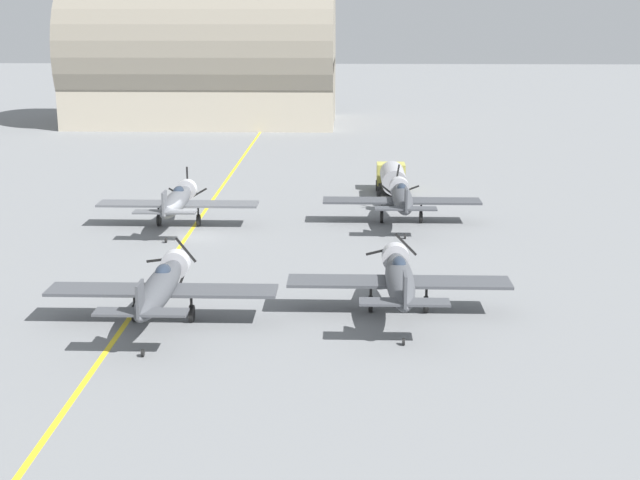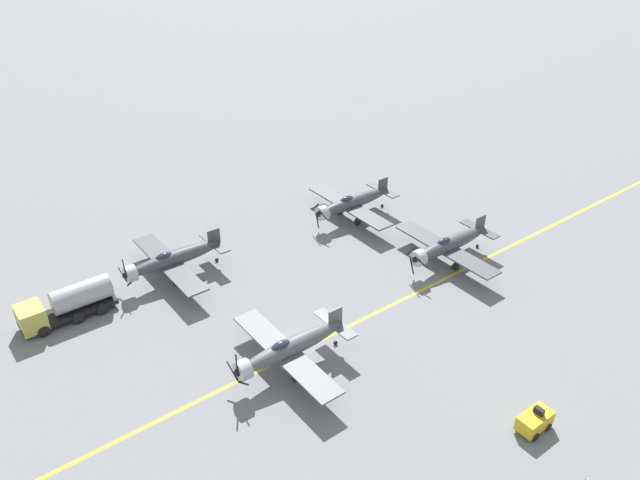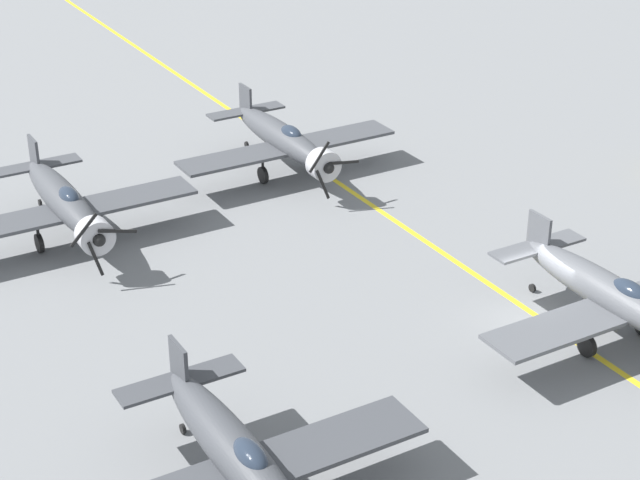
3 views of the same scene
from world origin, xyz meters
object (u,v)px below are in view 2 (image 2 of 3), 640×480
at_px(airplane_near_center, 448,245).
at_px(airplane_mid_center, 289,348).
at_px(tow_tractor, 535,421).
at_px(fuel_tanker, 66,304).
at_px(airplane_mid_right, 172,259).
at_px(airplane_near_right, 352,203).

height_order(airplane_near_center, airplane_mid_center, airplane_mid_center).
distance_m(airplane_near_center, airplane_mid_center, 21.17).
bearing_deg(tow_tractor, fuel_tanker, 34.14).
xyz_separation_m(airplane_mid_right, airplane_near_right, (-1.34, -20.70, -0.00)).
bearing_deg(airplane_mid_center, airplane_near_center, -97.08).
xyz_separation_m(airplane_mid_right, tow_tractor, (-32.09, -11.62, -1.22)).
bearing_deg(airplane_near_center, airplane_mid_right, 61.39).
relative_size(airplane_near_center, airplane_near_right, 1.00).
bearing_deg(airplane_mid_center, tow_tractor, -162.17).
xyz_separation_m(airplane_mid_right, fuel_tanker, (-0.25, 9.97, -0.50)).
height_order(airplane_mid_right, fuel_tanker, airplane_mid_right).
distance_m(airplane_near_center, tow_tractor, 21.37).
relative_size(airplane_near_center, airplane_mid_center, 1.00).
xyz_separation_m(airplane_near_right, tow_tractor, (-30.75, 9.08, -1.22)).
height_order(airplane_near_right, tow_tractor, airplane_near_right).
relative_size(airplane_mid_right, airplane_mid_center, 1.00).
bearing_deg(airplane_mid_right, airplane_near_center, -123.26).
bearing_deg(airplane_mid_right, tow_tractor, -161.95).
bearing_deg(airplane_mid_right, airplane_mid_center, -176.37).
distance_m(airplane_mid_right, airplane_near_right, 20.74).
bearing_deg(fuel_tanker, airplane_near_center, -112.58).
height_order(airplane_mid_right, airplane_near_center, airplane_mid_right).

